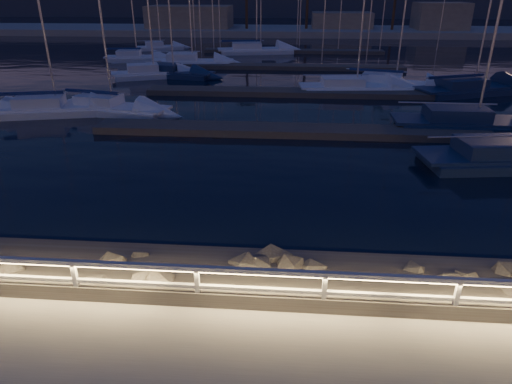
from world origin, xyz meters
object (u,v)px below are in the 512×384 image
(guard_rail, at_px, (279,280))
(sailboat_l, at_px, (471,88))
(sailboat_h, at_px, (353,87))
(sailboat_k, at_px, (255,50))
(sailboat_e, at_px, (152,73))
(sailboat_n, at_px, (190,61))
(sailboat_m, at_px, (159,47))
(sailboat_c, at_px, (472,122))
(sailboat_j, at_px, (172,72))
(sailboat_f, at_px, (54,108))
(sailboat_b, at_px, (110,107))
(sailboat_i, at_px, (136,57))
(sailboat_g, at_px, (392,83))

(guard_rail, distance_m, sailboat_l, 30.88)
(sailboat_h, height_order, sailboat_k, sailboat_k)
(guard_rail, relative_size, sailboat_e, 3.47)
(sailboat_k, distance_m, sailboat_n, 11.56)
(guard_rail, distance_m, sailboat_m, 54.28)
(sailboat_h, bearing_deg, sailboat_c, -66.02)
(sailboat_j, distance_m, sailboat_n, 6.34)
(sailboat_e, bearing_deg, sailboat_f, -123.24)
(sailboat_f, height_order, sailboat_h, sailboat_h)
(sailboat_n, bearing_deg, sailboat_l, -30.38)
(sailboat_l, bearing_deg, sailboat_j, 147.03)
(guard_rail, bearing_deg, sailboat_b, 120.74)
(sailboat_h, distance_m, sailboat_i, 26.39)
(sailboat_b, distance_m, sailboat_l, 26.70)
(sailboat_h, height_order, sailboat_l, sailboat_l)
(sailboat_f, bearing_deg, sailboat_k, 56.97)
(sailboat_i, bearing_deg, sailboat_h, -40.88)
(sailboat_f, xyz_separation_m, sailboat_m, (-2.10, 32.41, -0.05))
(sailboat_l, bearing_deg, sailboat_k, 109.52)
(sailboat_f, bearing_deg, sailboat_l, 2.68)
(sailboat_b, relative_size, sailboat_k, 0.80)
(sailboat_b, xyz_separation_m, sailboat_m, (-5.61, 31.87, -0.03))
(guard_rail, xyz_separation_m, sailboat_h, (4.88, 27.45, -0.94))
(guard_rail, distance_m, sailboat_i, 45.27)
(sailboat_e, distance_m, sailboat_l, 26.81)
(sailboat_g, relative_size, sailboat_i, 1.20)
(guard_rail, bearing_deg, sailboat_m, 108.54)
(sailboat_c, height_order, sailboat_i, sailboat_c)
(sailboat_f, distance_m, sailboat_k, 31.73)
(sailboat_k, height_order, sailboat_l, sailboat_k)
(sailboat_b, relative_size, sailboat_j, 1.03)
(sailboat_h, height_order, sailboat_m, sailboat_h)
(sailboat_c, xyz_separation_m, sailboat_l, (3.31, 9.95, -0.03))
(sailboat_e, bearing_deg, sailboat_c, -54.38)
(sailboat_n, bearing_deg, sailboat_e, -112.20)
(sailboat_l, distance_m, sailboat_n, 26.88)
(sailboat_c, height_order, sailboat_h, sailboat_c)
(sailboat_k, bearing_deg, sailboat_f, -121.38)
(sailboat_j, bearing_deg, sailboat_h, -6.26)
(sailboat_b, height_order, sailboat_e, sailboat_b)
(sailboat_f, xyz_separation_m, sailboat_n, (4.65, 19.97, 0.01))
(sailboat_i, xyz_separation_m, sailboat_j, (6.37, -9.17, -0.01))
(sailboat_i, bearing_deg, sailboat_k, 21.78)
(sailboat_f, distance_m, sailboat_j, 14.29)
(sailboat_e, xyz_separation_m, sailboat_h, (17.46, -4.73, -0.02))
(sailboat_c, height_order, sailboat_m, sailboat_c)
(sailboat_m, bearing_deg, sailboat_i, -113.09)
(sailboat_e, height_order, sailboat_n, sailboat_n)
(sailboat_g, relative_size, sailboat_m, 1.36)
(sailboat_b, distance_m, sailboat_g, 21.99)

